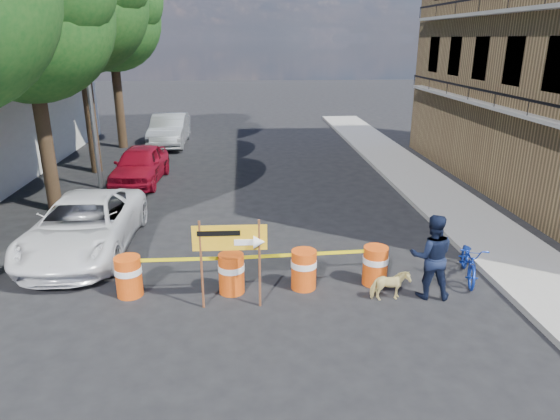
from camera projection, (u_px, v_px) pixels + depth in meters
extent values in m
plane|color=black|center=(277.00, 312.00, 10.25)|extent=(120.00, 120.00, 0.00)
cube|color=gray|center=(453.00, 208.00, 16.32)|extent=(2.40, 40.00, 0.15)
cylinder|color=#332316|center=(45.00, 138.00, 15.59)|extent=(0.44, 0.44, 4.76)
sphere|color=#164F19|center=(26.00, 16.00, 14.43)|extent=(5.00, 5.00, 5.00)
sphere|color=#164F19|center=(13.00, 41.00, 15.18)|extent=(3.50, 3.50, 3.50)
cylinder|color=#332316|center=(90.00, 108.00, 20.21)|extent=(0.44, 0.44, 5.32)
sphere|color=#164F19|center=(76.00, 2.00, 18.91)|extent=(5.40, 5.40, 5.40)
sphere|color=#164F19|center=(63.00, 23.00, 19.74)|extent=(3.78, 3.78, 3.78)
cylinder|color=#332316|center=(119.00, 99.00, 24.99)|extent=(0.44, 0.44, 4.93)
sphere|color=#164F19|center=(110.00, 20.00, 23.79)|extent=(4.80, 4.80, 4.80)
sphere|color=#164F19|center=(100.00, 36.00, 24.53)|extent=(3.36, 3.36, 3.36)
cylinder|color=gray|center=(88.00, 79.00, 17.47)|extent=(0.16, 0.16, 8.00)
cylinder|color=#D5490C|center=(129.00, 276.00, 10.80)|extent=(0.56, 0.56, 0.90)
cylinder|color=white|center=(128.00, 270.00, 10.75)|extent=(0.58, 0.58, 0.14)
cylinder|color=#D5490C|center=(231.00, 273.00, 10.93)|extent=(0.56, 0.56, 0.90)
cylinder|color=white|center=(231.00, 267.00, 10.88)|extent=(0.58, 0.58, 0.14)
cylinder|color=#D5490C|center=(304.00, 269.00, 11.12)|extent=(0.56, 0.56, 0.90)
cylinder|color=white|center=(304.00, 263.00, 11.07)|extent=(0.58, 0.58, 0.14)
cylinder|color=#D5490C|center=(375.00, 266.00, 11.32)|extent=(0.56, 0.56, 0.90)
cylinder|color=white|center=(376.00, 259.00, 11.27)|extent=(0.58, 0.58, 0.14)
cylinder|color=#592D19|center=(201.00, 265.00, 10.12)|extent=(0.05, 0.05, 1.93)
cylinder|color=#592D19|center=(260.00, 264.00, 10.19)|extent=(0.05, 0.05, 1.93)
cube|color=gold|center=(230.00, 238.00, 9.96)|extent=(1.50, 0.06, 0.54)
cube|color=white|center=(245.00, 242.00, 9.99)|extent=(0.43, 0.02, 0.13)
cone|color=white|center=(259.00, 242.00, 10.01)|extent=(0.24, 0.28, 0.28)
cube|color=black|center=(219.00, 233.00, 9.90)|extent=(0.86, 0.03, 0.11)
imported|color=black|center=(431.00, 256.00, 10.60)|extent=(1.03, 0.86, 1.88)
imported|color=#1433A9|center=(471.00, 244.00, 11.42)|extent=(0.84, 1.05, 1.75)
imported|color=#D9C77C|center=(390.00, 286.00, 10.62)|extent=(0.84, 0.45, 0.68)
imported|color=white|center=(84.00, 226.00, 12.97)|extent=(2.44, 5.21, 1.44)
imported|color=maroon|center=(140.00, 165.00, 19.24)|extent=(1.91, 4.27, 1.42)
imported|color=silver|center=(169.00, 130.00, 26.10)|extent=(1.70, 4.87, 1.61)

